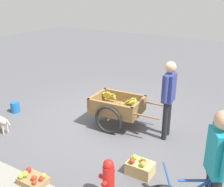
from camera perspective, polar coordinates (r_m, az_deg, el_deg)
ground_plane at (r=6.60m, az=-0.69°, el=-5.92°), size 24.00×24.00×0.00m
fruit_cart at (r=6.30m, az=1.12°, el=-2.86°), size 1.70×0.98×0.72m
vendor_person at (r=5.71m, az=11.51°, el=0.04°), size 0.22×0.54×1.65m
cyclist_person at (r=3.71m, az=20.69°, el=-12.78°), size 0.35×0.51×1.69m
fire_hydrant at (r=4.32m, az=-0.74°, el=-17.07°), size 0.25×0.25×0.67m
plastic_bucket at (r=7.48m, az=-19.19°, el=-2.64°), size 0.22×0.22×0.27m
apple_crate at (r=4.75m, az=-15.73°, el=-17.14°), size 0.44×0.32×0.32m
mixed_fruit_crate at (r=4.92m, az=5.74°, el=-14.77°), size 0.44×0.32×0.32m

